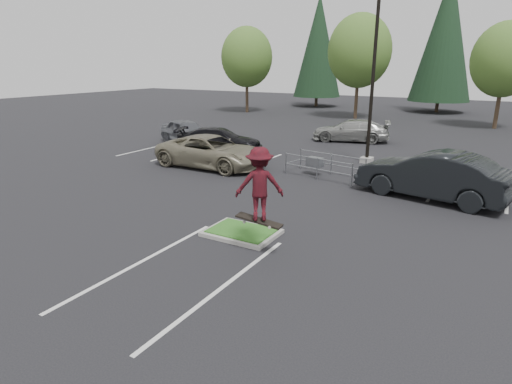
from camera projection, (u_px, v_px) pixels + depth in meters
The scene contains 16 objects.
ground at pixel (242, 234), 13.48m from camera, with size 120.00×120.00×0.00m, color black.
grass_median at pixel (242, 232), 13.45m from camera, with size 2.20×1.60×0.16m.
stall_lines at pixel (287, 184), 19.11m from camera, with size 22.62×17.60×0.01m.
light_pole at pixel (373, 76), 21.85m from camera, with size 0.70×0.60×10.12m.
decid_a at pixel (247, 59), 45.37m from camera, with size 5.44×5.44×8.91m.
decid_b at pixel (359, 53), 39.89m from camera, with size 5.89×5.89×9.64m.
decid_c at pixel (505, 62), 33.78m from camera, with size 5.12×5.12×8.38m.
conif_a at pixel (318, 46), 51.26m from camera, with size 5.72×5.72×13.00m.
conif_b at pixel (445, 36), 44.74m from camera, with size 6.38×6.38×14.50m.
cart_corral at pixel (317, 162), 20.36m from camera, with size 3.80×1.94×1.03m.
skateboarder at pixel (259, 184), 11.47m from camera, with size 1.50×1.34×2.18m.
car_l_tan at pixel (212, 151), 22.01m from camera, with size 2.70×5.85×1.63m, color gray.
car_l_black at pixel (218, 140), 25.54m from camera, with size 2.09×5.13×1.49m, color black.
car_l_grey at pixel (186, 132), 28.28m from camera, with size 1.91×4.74×1.61m, color #53555B.
car_r_charc at pixel (432, 175), 16.84m from camera, with size 2.01×5.75×1.90m, color black.
car_far_silver at pixel (352, 130), 29.28m from camera, with size 2.09×5.14×1.49m, color #989893.
Camera 1 is at (6.66, -10.60, 5.19)m, focal length 30.00 mm.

